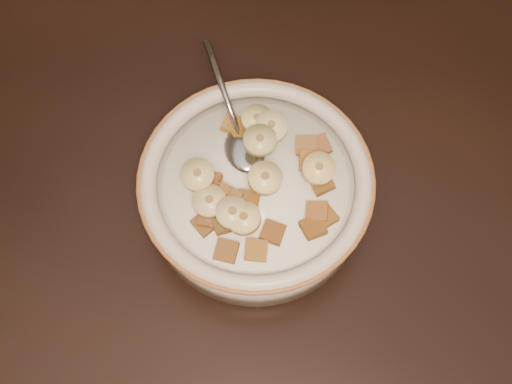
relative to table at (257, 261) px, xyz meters
The scene contains 38 objects.
floor 0.78m from the table, ahead, with size 4.00×4.50×0.10m, color #422816.
table is the anchor object (origin of this frame).
cereal_bowl 0.07m from the table, 120.09° to the left, with size 0.21×0.21×0.05m, color beige.
milk 0.09m from the table, 120.09° to the left, with size 0.18×0.18×0.00m, color white.
spoon 0.12m from the table, 126.89° to the left, with size 0.04×0.05×0.01m, color gray.
cereal_square_0 0.11m from the table, 68.22° to the left, with size 0.02×0.02×0.01m, color brown.
cereal_square_1 0.13m from the table, 85.10° to the left, with size 0.02×0.02×0.01m, color #995728.
cereal_square_2 0.14m from the table, 114.37° to the left, with size 0.02×0.02×0.01m, color brown.
cereal_square_3 0.10m from the table, 44.33° to the left, with size 0.02×0.02×0.01m, color brown.
cereal_square_4 0.14m from the table, 127.29° to the left, with size 0.02×0.02×0.01m, color brown.
cereal_square_5 0.09m from the table, 166.29° to the right, with size 0.02×0.02×0.01m, color brown.
cereal_square_6 0.11m from the table, 161.27° to the left, with size 0.02×0.02×0.01m, color brown.
cereal_square_7 0.13m from the table, 85.04° to the left, with size 0.02×0.02×0.01m, color brown.
cereal_square_8 0.08m from the table, 30.28° to the left, with size 0.02×0.02×0.01m, color brown.
cereal_square_9 0.09m from the table, behind, with size 0.02×0.02×0.01m, color #996130.
cereal_square_10 0.10m from the table, 163.21° to the left, with size 0.02×0.02×0.01m, color brown.
cereal_square_11 0.13m from the table, 91.05° to the left, with size 0.02×0.02×0.01m, color #945B31.
cereal_square_12 0.10m from the table, 160.15° to the left, with size 0.02×0.02×0.01m, color olive.
cereal_square_13 0.09m from the table, 34.56° to the left, with size 0.02×0.02×0.01m, color brown.
cereal_square_14 0.09m from the table, 136.89° to the left, with size 0.02×0.02×0.01m, color brown.
cereal_square_15 0.09m from the table, 169.88° to the right, with size 0.02×0.02×0.01m, color brown.
cereal_square_16 0.10m from the table, 49.90° to the left, with size 0.02×0.02×0.01m, color brown.
cereal_square_17 0.08m from the table, 65.04° to the right, with size 0.02×0.02×0.01m, color #976427.
cereal_square_18 0.08m from the table, 120.76° to the right, with size 0.02×0.02×0.01m, color brown.
cereal_square_19 0.14m from the table, 130.43° to the left, with size 0.02×0.02×0.01m, color olive.
cereal_square_20 0.12m from the table, 83.77° to the left, with size 0.02×0.02×0.01m, color #986128.
cereal_square_21 0.09m from the table, behind, with size 0.02×0.02×0.01m, color brown.
cereal_square_22 0.09m from the table, 163.19° to the right, with size 0.02×0.02×0.01m, color brown.
cereal_square_23 0.10m from the table, 159.87° to the left, with size 0.02×0.02×0.01m, color brown.
banana_slice_0 0.11m from the table, behind, with size 0.03×0.03×0.01m, color #CDC07F.
banana_slice_1 0.14m from the table, 111.25° to the left, with size 0.03×0.03×0.01m, color #D3C686.
banana_slice_2 0.12m from the table, 166.47° to the left, with size 0.03×0.03×0.01m, color #D0C06F.
banana_slice_3 0.10m from the table, behind, with size 0.03×0.03×0.01m, color #FFE496.
banana_slice_4 0.12m from the table, 74.50° to the left, with size 0.03×0.03×0.01m, color #DBC06B.
banana_slice_5 0.13m from the table, 117.14° to the left, with size 0.03×0.03×0.01m, color #D3C67E.
banana_slice_6 0.09m from the table, behind, with size 0.03×0.03×0.01m, color #EFC672.
banana_slice_7 0.15m from the table, 118.86° to the left, with size 0.03×0.03×0.01m, color #EFDD8D.
banana_slice_8 0.12m from the table, 109.22° to the left, with size 0.03×0.03×0.01m, color #EFD173.
Camera 1 is at (0.10, -0.18, 1.35)m, focal length 45.00 mm.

